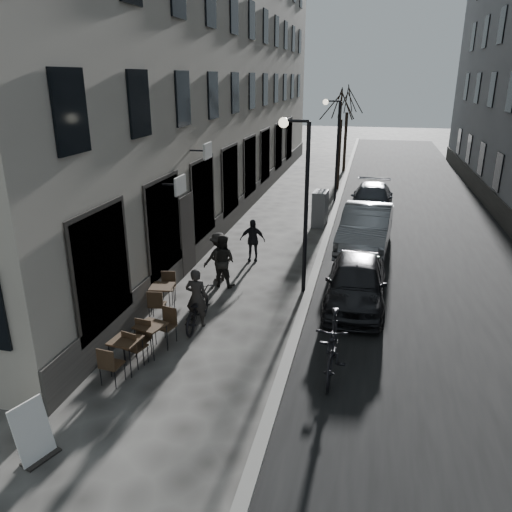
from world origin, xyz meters
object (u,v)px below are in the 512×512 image
at_px(tree_far, 348,100).
at_px(bistro_set_c, 163,296).
at_px(moped, 332,346).
at_px(pedestrian_near, 222,261).
at_px(utility_cabinet, 320,209).
at_px(pedestrian_far, 252,240).
at_px(streetlamp_far, 334,139).
at_px(bistro_set_a, 126,351).
at_px(streetlamp_near, 301,188).
at_px(bistro_set_b, 151,336).
at_px(car_mid, 366,228).
at_px(tree_near, 342,105).
at_px(car_near, 356,282).
at_px(pedestrian_mid, 219,257).
at_px(sign_board, 34,437).
at_px(car_far, 372,200).
at_px(bicycle, 197,308).

relative_size(tree_far, bistro_set_c, 3.69).
bearing_deg(moped, pedestrian_near, 131.63).
relative_size(utility_cabinet, pedestrian_far, 1.01).
height_order(streetlamp_far, bistro_set_a, streetlamp_far).
relative_size(streetlamp_near, tree_far, 0.89).
xyz_separation_m(tree_far, bistro_set_c, (-3.50, -23.21, -4.21)).
bearing_deg(bistro_set_b, bistro_set_c, 121.26).
distance_m(bistro_set_b, utility_cabinet, 11.89).
bearing_deg(car_mid, pedestrian_near, -127.79).
xyz_separation_m(tree_near, car_near, (1.66, -15.61, -3.97)).
distance_m(streetlamp_near, pedestrian_mid, 3.52).
height_order(sign_board, car_mid, car_mid).
distance_m(tree_near, car_far, 6.86).
distance_m(bistro_set_b, moped, 4.18).
xyz_separation_m(utility_cabinet, pedestrian_mid, (-2.46, -6.89, 0.02)).
bearing_deg(car_near, tree_far, 95.14).
distance_m(utility_cabinet, pedestrian_near, 7.65).
bearing_deg(car_far, car_mid, -89.35).
xyz_separation_m(bistro_set_b, car_far, (4.84, 14.15, 0.22)).
relative_size(streetlamp_near, pedestrian_near, 3.09).
distance_m(bistro_set_c, bicycle, 1.34).
xyz_separation_m(streetlamp_near, sign_board, (-3.29, -8.00, -2.73)).
xyz_separation_m(streetlamp_near, utility_cabinet, (-0.11, 7.21, -2.40)).
bearing_deg(car_far, bicycle, -106.33).
height_order(streetlamp_near, bistro_set_a, streetlamp_near).
height_order(sign_board, moped, moped).
bearing_deg(bicycle, pedestrian_mid, -85.90).
height_order(sign_board, pedestrian_near, pedestrian_near).
distance_m(bicycle, car_far, 13.28).
relative_size(car_mid, moped, 2.15).
relative_size(sign_board, car_near, 0.26).
xyz_separation_m(streetlamp_near, moped, (1.37, -4.29, -2.47)).
xyz_separation_m(tree_near, pedestrian_near, (-2.40, -15.12, -3.84)).
xyz_separation_m(pedestrian_near, car_near, (4.06, -0.49, -0.13)).
distance_m(bistro_set_a, car_far, 15.77).
distance_m(tree_far, pedestrian_mid, 21.22).
relative_size(bistro_set_b, car_mid, 0.32).
xyz_separation_m(pedestrian_mid, pedestrian_far, (0.63, 1.97, -0.03)).
distance_m(streetlamp_near, tree_far, 21.05).
bearing_deg(bistro_set_c, car_mid, 43.10).
distance_m(car_mid, car_far, 5.29).
relative_size(bistro_set_b, utility_cabinet, 1.01).
distance_m(bicycle, moped, 3.91).
relative_size(tree_near, moped, 2.50).
bearing_deg(moped, bicycle, 157.40).
height_order(tree_near, utility_cabinet, tree_near).
bearing_deg(car_mid, pedestrian_mid, -132.22).
height_order(streetlamp_near, bistro_set_c, streetlamp_near).
height_order(streetlamp_far, tree_near, tree_near).
distance_m(bistro_set_a, pedestrian_near, 5.09).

